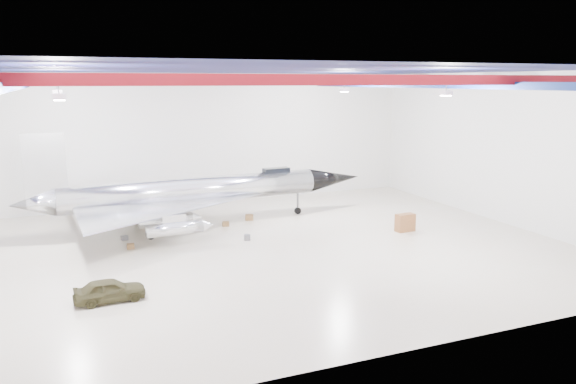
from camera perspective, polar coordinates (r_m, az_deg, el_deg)
name	(u,v)px	position (r m, az deg, el deg)	size (l,w,h in m)	color
floor	(244,251)	(35.09, -4.49, -5.98)	(40.00, 40.00, 0.00)	beige
wall_back	(188,140)	(48.29, -10.10, 5.27)	(40.00, 40.00, 0.00)	silver
wall_right	(502,148)	(44.21, 20.95, 4.17)	(30.00, 30.00, 0.00)	silver
ceiling	(241,70)	(33.54, -4.78, 12.29)	(40.00, 40.00, 0.00)	#0A0F38
ceiling_structure	(241,81)	(33.53, -4.77, 11.13)	(39.50, 29.50, 1.08)	maroon
jet_aircraft	(194,194)	(41.04, -9.57, -0.21)	(26.11, 15.71, 7.12)	silver
jeep	(110,290)	(28.41, -17.67, -9.48)	(1.34, 3.32, 1.13)	#39351C
desk	(405,223)	(40.13, 11.81, -3.06)	(1.35, 0.68, 1.24)	brown
crate_ply	(131,246)	(36.73, -15.70, -5.32)	(0.46, 0.37, 0.32)	olive
toolbox_red	(147,226)	(41.44, -14.17, -3.40)	(0.40, 0.32, 0.28)	#A01B10
engine_drum	(247,237)	(37.28, -4.17, -4.63)	(0.43, 0.43, 0.39)	#59595B
parts_bin	(249,217)	(42.60, -3.96, -2.59)	(0.60, 0.48, 0.42)	olive
crate_small	(124,238)	(38.79, -16.28, -4.51)	(0.41, 0.33, 0.29)	#59595B
oil_barrel	(226,224)	(41.01, -6.34, -3.23)	(0.49, 0.39, 0.34)	olive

